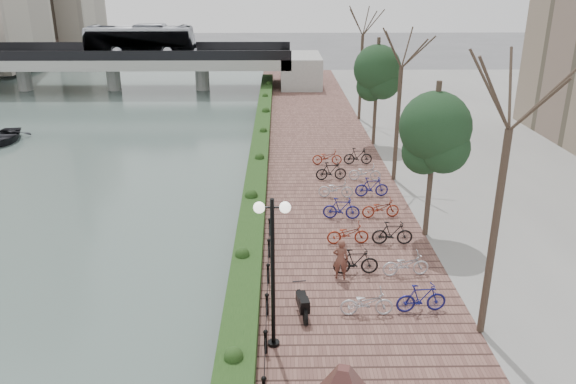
{
  "coord_description": "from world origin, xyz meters",
  "views": [
    {
      "loc": [
        1.83,
        -12.56,
        10.67
      ],
      "look_at": [
        2.19,
        10.2,
        2.0
      ],
      "focal_mm": 35.0,
      "sensor_mm": 36.0,
      "label": 1
    }
  ],
  "objects_px": {
    "motorcycle": "(302,302)",
    "boat": "(3,136)",
    "pedestrian": "(341,259)",
    "lamppost": "(272,242)"
  },
  "relations": [
    {
      "from": "pedestrian",
      "to": "boat",
      "type": "distance_m",
      "value": 29.38
    },
    {
      "from": "motorcycle",
      "to": "boat",
      "type": "bearing_deg",
      "value": 124.03
    },
    {
      "from": "motorcycle",
      "to": "boat",
      "type": "xyz_separation_m",
      "value": [
        -19.89,
        22.47,
        -0.51
      ]
    },
    {
      "from": "lamppost",
      "to": "pedestrian",
      "type": "relative_size",
      "value": 3.01
    },
    {
      "from": "motorcycle",
      "to": "pedestrian",
      "type": "height_order",
      "value": "pedestrian"
    },
    {
      "from": "pedestrian",
      "to": "boat",
      "type": "relative_size",
      "value": 0.38
    },
    {
      "from": "boat",
      "to": "lamppost",
      "type": "bearing_deg",
      "value": -58.05
    },
    {
      "from": "motorcycle",
      "to": "boat",
      "type": "relative_size",
      "value": 0.35
    },
    {
      "from": "pedestrian",
      "to": "motorcycle",
      "type": "bearing_deg",
      "value": 65.6
    },
    {
      "from": "pedestrian",
      "to": "lamppost",
      "type": "bearing_deg",
      "value": 66.7
    }
  ]
}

